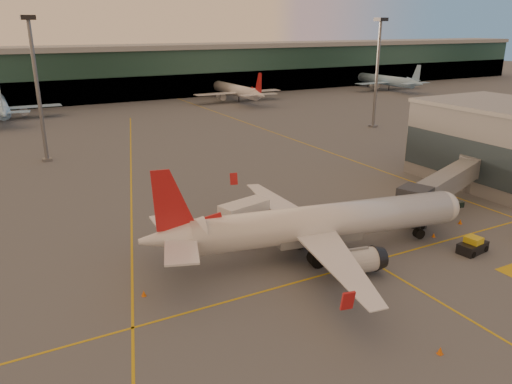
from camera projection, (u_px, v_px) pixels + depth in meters
name	position (u px, v px, depth m)	size (l,w,h in m)	color
ground	(366.00, 294.00, 46.79)	(600.00, 600.00, 0.00)	#4C4F54
taxi_markings	(148.00, 181.00, 80.51)	(100.12, 173.00, 0.01)	gold
terminal	(79.00, 74.00, 162.07)	(400.00, 20.00, 17.60)	#19382D
gate_building	(500.00, 143.00, 78.72)	(18.40, 22.40, 12.60)	slate
mast_west_near	(36.00, 79.00, 87.95)	(2.40, 2.40, 25.60)	slate
mast_east_near	(378.00, 65.00, 118.61)	(2.40, 2.40, 25.60)	slate
distant_aircraft_row	(19.00, 118.00, 135.53)	(290.00, 34.00, 13.00)	#90C2F1
main_airplane	(316.00, 224.00, 53.58)	(36.65, 33.28, 11.12)	silver
jet_bridge	(451.00, 181.00, 67.74)	(23.50, 11.32, 5.62)	slate
catering_truck	(245.00, 218.00, 58.07)	(6.30, 3.82, 4.55)	#AD1821
pushback_tug	(473.00, 246.00, 55.19)	(3.75, 2.36, 1.81)	black
cone_nose	(460.00, 222.00, 63.20)	(0.50, 0.50, 0.63)	#DE620B
cone_tail	(144.00, 293.00, 46.36)	(0.46, 0.46, 0.58)	#DE620B
cone_wing_right	(440.00, 351.00, 38.18)	(0.48, 0.48, 0.61)	#DE620B
cone_wing_left	(234.00, 211.00, 67.07)	(0.38, 0.38, 0.48)	#DE620B
cone_fwd	(434.00, 235.00, 59.28)	(0.42, 0.42, 0.53)	#DE620B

